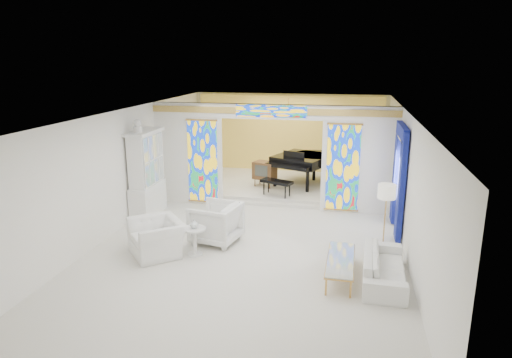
% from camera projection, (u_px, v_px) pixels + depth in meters
% --- Properties ---
extents(floor, '(12.00, 12.00, 0.00)m').
position_uv_depth(floor, '(258.00, 231.00, 11.56)').
color(floor, silver).
rests_on(floor, ground).
extents(ceiling, '(7.00, 12.00, 0.02)m').
position_uv_depth(ceiling, '(258.00, 112.00, 10.79)').
color(ceiling, white).
rests_on(ceiling, wall_back).
extents(wall_back, '(7.00, 0.02, 3.00)m').
position_uv_depth(wall_back, '(290.00, 135.00, 16.86)').
color(wall_back, white).
rests_on(wall_back, floor).
extents(wall_front, '(7.00, 0.02, 3.00)m').
position_uv_depth(wall_front, '(160.00, 293.00, 5.49)').
color(wall_front, white).
rests_on(wall_front, floor).
extents(wall_left, '(0.02, 12.00, 3.00)m').
position_uv_depth(wall_left, '(126.00, 167.00, 11.85)').
color(wall_left, white).
rests_on(wall_left, floor).
extents(wall_right, '(0.02, 12.00, 3.00)m').
position_uv_depth(wall_right, '(406.00, 181.00, 10.50)').
color(wall_right, white).
rests_on(wall_right, floor).
extents(partition_wall, '(7.00, 0.22, 3.00)m').
position_uv_depth(partition_wall, '(271.00, 152.00, 13.02)').
color(partition_wall, white).
rests_on(partition_wall, floor).
extents(stained_glass_left, '(0.90, 0.04, 2.40)m').
position_uv_depth(stained_glass_left, '(203.00, 161.00, 13.41)').
color(stained_glass_left, gold).
rests_on(stained_glass_left, partition_wall).
extents(stained_glass_right, '(0.90, 0.04, 2.40)m').
position_uv_depth(stained_glass_right, '(343.00, 168.00, 12.62)').
color(stained_glass_right, gold).
rests_on(stained_glass_right, partition_wall).
extents(stained_glass_transom, '(2.00, 0.04, 0.34)m').
position_uv_depth(stained_glass_transom, '(271.00, 111.00, 12.62)').
color(stained_glass_transom, gold).
rests_on(stained_glass_transom, partition_wall).
extents(alcove_platform, '(6.80, 3.80, 0.18)m').
position_uv_depth(alcove_platform, '(281.00, 185.00, 15.42)').
color(alcove_platform, silver).
rests_on(alcove_platform, floor).
extents(gold_curtain_back, '(6.70, 0.10, 2.90)m').
position_uv_depth(gold_curtain_back, '(289.00, 135.00, 16.74)').
color(gold_curtain_back, '#FDE258').
rests_on(gold_curtain_back, wall_back).
extents(chandelier, '(0.48, 0.48, 0.30)m').
position_uv_depth(chandelier, '(288.00, 112.00, 14.65)').
color(chandelier, '#B98941').
rests_on(chandelier, ceiling).
extents(blue_drapes, '(0.14, 1.85, 2.65)m').
position_uv_depth(blue_drapes, '(399.00, 171.00, 11.16)').
color(blue_drapes, navy).
rests_on(blue_drapes, wall_right).
extents(china_cabinet, '(0.56, 1.46, 2.72)m').
position_uv_depth(china_cabinet, '(147.00, 174.00, 12.45)').
color(china_cabinet, white).
rests_on(china_cabinet, floor).
extents(armchair_left, '(1.57, 1.59, 0.78)m').
position_uv_depth(armchair_left, '(157.00, 237.00, 10.12)').
color(armchair_left, white).
rests_on(armchair_left, floor).
extents(armchair_right, '(1.23, 1.20, 0.95)m').
position_uv_depth(armchair_right, '(216.00, 223.00, 10.76)').
color(armchair_right, white).
rests_on(armchair_right, floor).
extents(sofa, '(0.87, 2.06, 0.59)m').
position_uv_depth(sofa, '(384.00, 267.00, 8.91)').
color(sofa, silver).
rests_on(sofa, floor).
extents(side_table, '(0.56, 0.56, 0.63)m').
position_uv_depth(side_table, '(195.00, 237.00, 10.06)').
color(side_table, white).
rests_on(side_table, floor).
extents(vase, '(0.20, 0.20, 0.19)m').
position_uv_depth(vase, '(194.00, 224.00, 9.98)').
color(vase, silver).
rests_on(vase, side_table).
extents(coffee_table, '(0.57, 1.75, 0.39)m').
position_uv_depth(coffee_table, '(341.00, 260.00, 9.06)').
color(coffee_table, silver).
rests_on(coffee_table, floor).
extents(floor_lamp, '(0.44, 0.44, 1.60)m').
position_uv_depth(floor_lamp, '(387.00, 195.00, 9.91)').
color(floor_lamp, '#B98941').
rests_on(floor_lamp, floor).
extents(grand_piano, '(2.60, 3.11, 1.20)m').
position_uv_depth(grand_piano, '(308.00, 160.00, 15.03)').
color(grand_piano, black).
rests_on(grand_piano, alcove_platform).
extents(tv_console, '(0.81, 0.66, 0.81)m').
position_uv_depth(tv_console, '(265.00, 170.00, 14.81)').
color(tv_console, brown).
rests_on(tv_console, alcove_platform).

